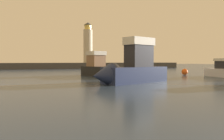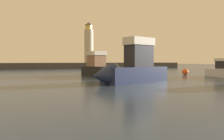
% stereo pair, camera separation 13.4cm
% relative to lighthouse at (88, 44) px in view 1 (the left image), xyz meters
% --- Properties ---
extents(ground_plane, '(220.00, 220.00, 0.00)m').
position_rel_lighthouse_xyz_m(ground_plane, '(-7.78, -29.81, -7.07)').
color(ground_plane, '#2D3D51').
extents(breakwater, '(72.30, 4.80, 1.62)m').
position_rel_lighthouse_xyz_m(breakwater, '(-7.78, -0.00, -6.26)').
color(breakwater, '#423F3D').
rests_on(breakwater, ground_plane).
extents(lighthouse, '(2.55, 2.55, 11.52)m').
position_rel_lighthouse_xyz_m(lighthouse, '(0.00, 0.00, 0.00)').
color(lighthouse, beige).
rests_on(lighthouse, breakwater).
extents(motorboat_0, '(8.87, 4.99, 4.63)m').
position_rel_lighthouse_xyz_m(motorboat_0, '(-5.67, -42.32, -5.67)').
color(motorboat_0, '#1E284C').
rests_on(motorboat_0, ground_plane).
extents(motorboat_5, '(4.64, 8.94, 3.85)m').
position_rel_lighthouse_xyz_m(motorboat_5, '(-5.70, -33.52, -5.99)').
color(motorboat_5, black).
rests_on(motorboat_5, ground_plane).
extents(mooring_buoy, '(0.94, 0.94, 0.94)m').
position_rel_lighthouse_xyz_m(mooring_buoy, '(7.06, -33.96, -6.60)').
color(mooring_buoy, '#EA5919').
rests_on(mooring_buoy, ground_plane).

